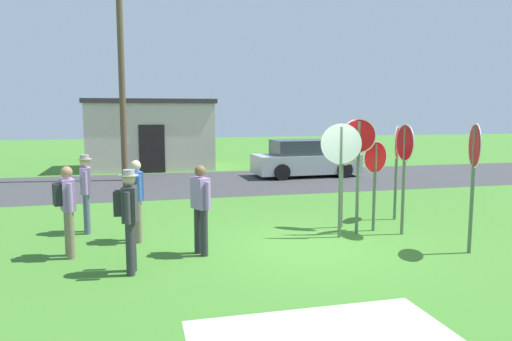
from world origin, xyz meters
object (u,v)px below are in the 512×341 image
object	(u,v)px
stop_sign_low_front	(358,156)
person_in_blue	(135,195)
person_in_dark_shirt	(201,205)
stop_sign_leaning_right	(474,164)
person_with_sunhat	(67,205)
utility_pole	(121,65)
stop_sign_center_cluster	(342,158)
stop_sign_tallest	(397,155)
stop_sign_far_back	(341,159)
stop_sign_nearest	(404,159)
person_on_left	(129,214)
stop_sign_leaning_left	(375,170)
person_holding_notes	(86,189)
parked_car_on_street	(304,160)

from	to	relation	value
stop_sign_low_front	person_in_blue	bearing A→B (deg)	174.11
person_in_dark_shirt	person_in_blue	size ratio (longest dim) A/B	1.00
stop_sign_leaning_right	person_with_sunhat	bearing A→B (deg)	168.17
utility_pole	stop_sign_center_cluster	distance (m)	10.74
stop_sign_tallest	stop_sign_far_back	bearing A→B (deg)	-148.93
stop_sign_nearest	person_in_blue	size ratio (longest dim) A/B	1.43
stop_sign_nearest	person_with_sunhat	size ratio (longest dim) A/B	1.43
stop_sign_leaning_right	stop_sign_far_back	bearing A→B (deg)	138.87
stop_sign_center_cluster	person_in_blue	bearing A→B (deg)	-178.88
utility_pole	person_on_left	bearing A→B (deg)	-88.23
person_with_sunhat	person_on_left	xyz separation A→B (m)	(1.11, -1.18, 0.03)
utility_pole	stop_sign_center_cluster	xyz separation A→B (m)	(5.03, -9.07, -2.78)
stop_sign_low_front	person_with_sunhat	size ratio (longest dim) A/B	1.50
stop_sign_leaning_left	person_holding_notes	size ratio (longest dim) A/B	1.17
stop_sign_tallest	person_with_sunhat	xyz separation A→B (m)	(-7.46, -1.36, -0.62)
stop_sign_center_cluster	person_on_left	distance (m)	5.17
stop_sign_nearest	stop_sign_center_cluster	bearing A→B (deg)	140.17
stop_sign_tallest	stop_sign_leaning_right	bearing A→B (deg)	-92.14
stop_sign_leaning_left	person_on_left	distance (m)	5.54
stop_sign_leaning_left	person_in_dark_shirt	xyz separation A→B (m)	(-4.01, -0.86, -0.42)
person_with_sunhat	stop_sign_center_cluster	bearing A→B (deg)	8.79
parked_car_on_street	stop_sign_leaning_right	xyz separation A→B (m)	(-0.60, -10.98, 1.01)
person_holding_notes	person_in_blue	bearing A→B (deg)	-43.12
stop_sign_center_cluster	person_holding_notes	bearing A→B (deg)	170.90
utility_pole	stop_sign_tallest	size ratio (longest dim) A/B	3.64
stop_sign_leaning_right	person_on_left	world-z (taller)	stop_sign_leaning_right
utility_pole	person_in_dark_shirt	bearing A→B (deg)	-81.11
stop_sign_tallest	person_holding_notes	world-z (taller)	stop_sign_tallest
parked_car_on_street	person_with_sunhat	size ratio (longest dim) A/B	2.57
person_holding_notes	person_on_left	distance (m)	3.13
utility_pole	stop_sign_leaning_right	size ratio (longest dim) A/B	3.43
person_in_blue	stop_sign_center_cluster	bearing A→B (deg)	1.12
stop_sign_low_front	stop_sign_nearest	bearing A→B (deg)	-17.95
stop_sign_tallest	stop_sign_low_front	distance (m)	1.86
stop_sign_tallest	person_holding_notes	size ratio (longest dim) A/B	1.34
stop_sign_far_back	person_with_sunhat	distance (m)	5.48
stop_sign_far_back	person_in_blue	distance (m)	4.33
person_with_sunhat	stop_sign_leaning_left	bearing A→B (deg)	4.00
stop_sign_low_front	stop_sign_far_back	bearing A→B (deg)	-159.49
stop_sign_low_front	person_on_left	size ratio (longest dim) A/B	1.45
stop_sign_leaning_right	person_in_blue	world-z (taller)	stop_sign_leaning_right
stop_sign_far_back	stop_sign_low_front	size ratio (longest dim) A/B	0.96
stop_sign_center_cluster	stop_sign_low_front	bearing A→B (deg)	-78.27
stop_sign_leaning_right	stop_sign_low_front	xyz separation A→B (m)	(-1.43, 1.86, 0.02)
person_with_sunhat	stop_sign_leaning_right	bearing A→B (deg)	-11.83
stop_sign_leaning_right	person_in_dark_shirt	bearing A→B (deg)	167.21
utility_pole	stop_sign_leaning_left	distance (m)	11.47
stop_sign_tallest	person_in_blue	size ratio (longest dim) A/B	1.37
stop_sign_far_back	stop_sign_center_cluster	bearing A→B (deg)	63.92
person_with_sunhat	stop_sign_far_back	bearing A→B (deg)	1.45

